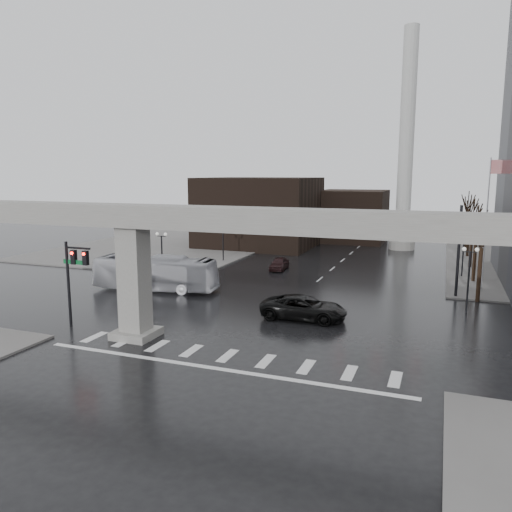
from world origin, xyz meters
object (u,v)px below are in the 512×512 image
at_px(signal_mast_arm, 413,229).
at_px(city_bus, 155,273).
at_px(pickup_truck, 304,308).
at_px(far_car, 279,264).

distance_m(signal_mast_arm, city_bus, 23.40).
bearing_deg(pickup_truck, city_bus, 73.90).
relative_size(signal_mast_arm, city_bus, 1.05).
bearing_deg(signal_mast_arm, city_bus, -162.57).
relative_size(pickup_truck, far_car, 1.54).
bearing_deg(pickup_truck, signal_mast_arm, -32.69).
xyz_separation_m(city_bus, far_car, (7.52, 13.41, -0.91)).
bearing_deg(signal_mast_arm, far_car, 155.71).
height_order(city_bus, far_car, city_bus).
bearing_deg(city_bus, pickup_truck, -111.74).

